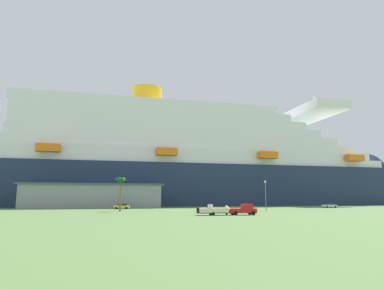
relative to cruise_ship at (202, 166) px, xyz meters
The scene contains 9 objects.
ground_plane 36.15m from the cruise_ship, 126.09° to the right, with size 600.00×600.00×0.00m, color #4C6B38.
cruise_ship is the anchor object (origin of this frame).
terminal_building 53.23m from the cruise_ship, 148.18° to the right, with size 46.44×23.07×7.99m.
pickup_truck 82.03m from the cruise_ship, 96.13° to the right, with size 5.63×2.36×2.20m.
small_boat_on_trailer 82.91m from the cruise_ship, 100.06° to the right, with size 8.22×2.40×2.15m.
palm_tree 68.12m from the cruise_ship, 120.20° to the right, with size 3.11×3.16×8.69m.
street_lamp 64.16m from the cruise_ship, 86.82° to the right, with size 0.56×0.56×7.87m.
parked_car_silver_sedan 57.42m from the cruise_ship, 51.03° to the right, with size 4.92×2.37×1.58m.
parked_car_yellow_taxi 55.54m from the cruise_ship, 129.68° to the right, with size 4.84×2.57×1.58m.
Camera 1 is at (-12.33, -88.97, 3.58)m, focal length 30.60 mm.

